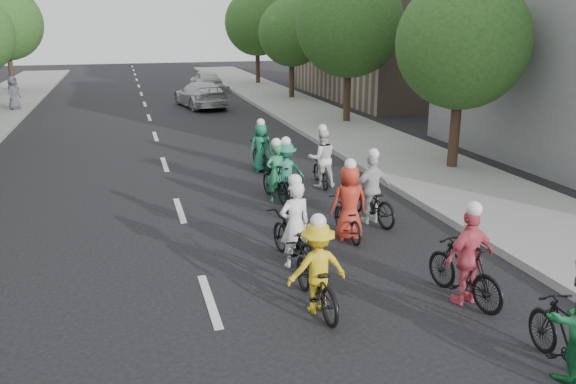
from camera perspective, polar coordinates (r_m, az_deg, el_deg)
name	(u,v)px	position (r m, az deg, el deg)	size (l,w,h in m)	color
ground	(210,300)	(9.89, -7.98, -10.85)	(120.00, 120.00, 0.00)	black
sidewalk_right	(383,148)	(21.28, 9.60, 4.44)	(4.00, 80.00, 0.15)	gray
curb_right	(334,151)	(20.52, 4.67, 4.21)	(0.18, 80.00, 0.18)	#999993
bldg_se	(406,32)	(36.91, 11.86, 15.65)	(10.00, 14.00, 8.00)	gray
tree_l_5	(4,23)	(42.29, -26.86, 15.08)	(4.80, 4.80, 6.93)	black
tree_r_0	(462,43)	(18.24, 17.29, 14.24)	(4.00, 4.00, 5.97)	black
tree_r_1	(349,23)	(26.24, 6.26, 16.67)	(4.80, 4.80, 6.93)	black
tree_r_2	(292,33)	(34.75, 0.38, 15.88)	(4.00, 4.00, 5.97)	black
tree_r_3	(257,23)	(43.44, -3.16, 16.79)	(4.80, 4.80, 6.93)	black
cyclist_0	(294,235)	(10.93, 0.59, -4.41)	(0.96, 2.02, 1.86)	black
cyclist_1	(573,328)	(8.48, 26.96, -12.21)	(0.91, 1.76, 1.89)	black
cyclist_2	(316,274)	(9.28, 2.88, -8.35)	(1.01, 1.94, 1.69)	black
cyclist_3	(466,265)	(9.96, 17.67, -7.08)	(1.03, 1.83, 1.81)	black
cyclist_4	(348,210)	(12.33, 6.12, -1.87)	(0.83, 1.64, 1.81)	black
cyclist_5	(276,179)	(14.84, -1.26, 1.36)	(0.73, 1.74, 1.71)	black
cyclist_6	(321,164)	(16.19, 3.40, 2.85)	(0.86, 1.64, 1.82)	black
cyclist_7	(285,175)	(14.91, -0.26, 1.70)	(1.08, 1.60, 1.72)	black
cyclist_8	(371,196)	(13.40, 8.39, -0.45)	(1.02, 2.06, 1.80)	black
cyclist_9	(261,152)	(17.89, -2.79, 4.12)	(0.79, 1.68, 1.70)	black
follow_car_lead	(200,95)	(31.98, -8.88, 9.75)	(1.99, 4.89, 1.42)	silver
follow_car_trail	(206,80)	(40.31, -8.36, 11.20)	(1.65, 4.10, 1.40)	silver
spectator_2	(14,93)	(33.16, -26.11, 9.04)	(0.85, 0.55, 1.74)	#484652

